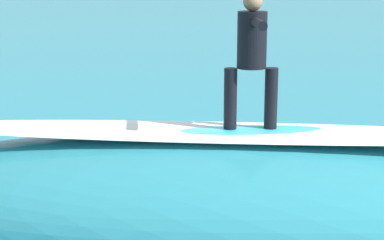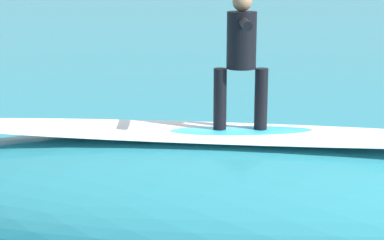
{
  "view_description": "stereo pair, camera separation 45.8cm",
  "coord_description": "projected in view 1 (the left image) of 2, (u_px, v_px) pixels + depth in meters",
  "views": [
    {
      "loc": [
        0.34,
        10.06,
        3.67
      ],
      "look_at": [
        -0.42,
        0.31,
        1.32
      ],
      "focal_mm": 60.98,
      "sensor_mm": 36.0,
      "label": 1
    },
    {
      "loc": [
        -0.12,
        10.09,
        3.67
      ],
      "look_at": [
        -0.42,
        0.31,
        1.32
      ],
      "focal_mm": 60.98,
      "sensor_mm": 36.0,
      "label": 2
    }
  ],
  "objects": [
    {
      "name": "surfboard_paddling",
      "position": [
        158.0,
        153.0,
        12.8
      ],
      "size": [
        0.62,
        2.14,
        0.07
      ],
      "primitive_type": "ellipsoid",
      "rotation": [
        0.0,
        0.0,
        -1.55
      ],
      "color": "yellow",
      "rests_on": "ground_plane"
    },
    {
      "name": "foam_patch_mid",
      "position": [
        159.0,
        173.0,
        11.51
      ],
      "size": [
        1.1,
        1.11,
        0.12
      ],
      "primitive_type": "ellipsoid",
      "rotation": [
        0.0,
        0.0,
        1.99
      ],
      "color": "white",
      "rests_on": "ground_plane"
    },
    {
      "name": "surfer_riding",
      "position": [
        252.0,
        50.0,
        7.28
      ],
      "size": [
        0.62,
        1.47,
        1.55
      ],
      "rotation": [
        0.0,
        0.0,
        -0.02
      ],
      "color": "black",
      "rests_on": "surfboard_riding"
    },
    {
      "name": "surfboard_riding",
      "position": [
        250.0,
        132.0,
        7.51
      ],
      "size": [
        2.12,
        0.6,
        0.1
      ],
      "primitive_type": "ellipsoid",
      "rotation": [
        0.0,
        0.0,
        -0.02
      ],
      "color": "#33B2D1",
      "rests_on": "wave_crest"
    },
    {
      "name": "wave_foam_lip",
      "position": [
        223.0,
        132.0,
        7.53
      ],
      "size": [
        7.77,
        2.21,
        0.08
      ],
      "primitive_type": "ellipsoid",
      "rotation": [
        0.0,
        0.0,
        -0.16
      ],
      "color": "white",
      "rests_on": "wave_crest"
    },
    {
      "name": "ground_plane",
      "position": [
        165.0,
        194.0,
        10.64
      ],
      "size": [
        120.0,
        120.0,
        0.0
      ],
      "primitive_type": "plane",
      "color": "teal"
    },
    {
      "name": "wave_crest",
      "position": [
        222.0,
        206.0,
        7.75
      ],
      "size": [
        9.41,
        4.22,
        1.73
      ],
      "primitive_type": "ellipsoid",
      "rotation": [
        0.0,
        0.0,
        -0.16
      ],
      "color": "teal",
      "rests_on": "ground_plane"
    },
    {
      "name": "surfer_paddling",
      "position": [
        158.0,
        147.0,
        12.63
      ],
      "size": [
        0.34,
        1.76,
        0.32
      ],
      "rotation": [
        0.0,
        0.0,
        -1.55
      ],
      "color": "black",
      "rests_on": "surfboard_paddling"
    },
    {
      "name": "foam_patch_near",
      "position": [
        117.0,
        163.0,
        12.06
      ],
      "size": [
        0.7,
        1.11,
        0.16
      ],
      "primitive_type": "ellipsoid",
      "rotation": [
        0.0,
        0.0,
        1.55
      ],
      "color": "white",
      "rests_on": "ground_plane"
    }
  ]
}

